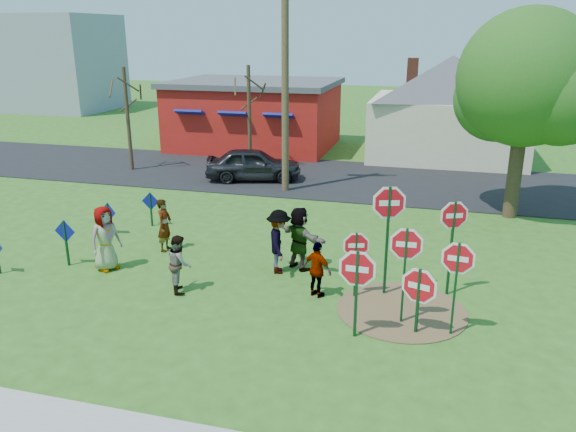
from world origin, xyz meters
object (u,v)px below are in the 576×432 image
(stop_sign_a, at_px, (357,275))
(leafy_tree, at_px, (530,86))
(person_a, at_px, (105,238))
(suv, at_px, (254,164))
(utility_pole, at_px, (285,71))
(stop_sign_d, at_px, (453,224))
(person_b, at_px, (164,225))
(stop_sign_b, at_px, (389,213))
(stop_sign_c, at_px, (406,254))

(stop_sign_a, distance_m, leafy_tree, 11.54)
(person_a, bearing_deg, stop_sign_a, -79.94)
(suv, relative_size, utility_pole, 0.45)
(stop_sign_d, bearing_deg, person_a, 162.64)
(person_b, relative_size, suv, 0.39)
(stop_sign_a, xyz_separation_m, person_a, (-7.50, 1.91, -0.54))
(utility_pole, bearing_deg, leafy_tree, -7.75)
(stop_sign_b, height_order, suv, stop_sign_b)
(suv, bearing_deg, person_b, 165.01)
(stop_sign_a, relative_size, stop_sign_c, 0.89)
(utility_pole, height_order, leafy_tree, utility_pole)
(person_b, bearing_deg, utility_pole, -12.91)
(stop_sign_b, distance_m, stop_sign_d, 1.68)
(stop_sign_b, height_order, stop_sign_d, stop_sign_b)
(stop_sign_d, distance_m, leafy_tree, 8.27)
(person_b, bearing_deg, stop_sign_d, -95.86)
(utility_pole, bearing_deg, stop_sign_b, -60.29)
(person_a, bearing_deg, stop_sign_c, -72.37)
(stop_sign_b, height_order, utility_pole, utility_pole)
(leafy_tree, bearing_deg, person_a, -145.39)
(stop_sign_b, xyz_separation_m, utility_pole, (-5.16, 9.04, 2.82))
(person_b, bearing_deg, suv, 0.85)
(stop_sign_d, distance_m, person_a, 9.61)
(utility_pole, bearing_deg, person_b, -103.35)
(leafy_tree, bearing_deg, stop_sign_a, -113.58)
(person_b, xyz_separation_m, leafy_tree, (10.97, 6.43, 3.96))
(stop_sign_a, relative_size, leafy_tree, 0.30)
(utility_pole, xyz_separation_m, leafy_tree, (9.15, -1.25, -0.26))
(stop_sign_b, distance_m, leafy_tree, 9.12)
(stop_sign_c, relative_size, person_b, 1.50)
(utility_pole, relative_size, leafy_tree, 1.29)
(person_a, bearing_deg, stop_sign_d, -60.59)
(person_a, bearing_deg, leafy_tree, -31.06)
(suv, xyz_separation_m, utility_pole, (1.89, -1.35, 4.28))
(person_b, relative_size, leafy_tree, 0.22)
(suv, bearing_deg, stop_sign_a, -167.95)
(stop_sign_c, relative_size, stop_sign_d, 0.94)
(stop_sign_a, bearing_deg, person_a, 167.47)
(stop_sign_c, height_order, leafy_tree, leafy_tree)
(stop_sign_a, bearing_deg, stop_sign_d, 55.36)
(leafy_tree, bearing_deg, stop_sign_c, -110.51)
(person_b, xyz_separation_m, utility_pole, (1.82, 7.68, 4.22))
(stop_sign_d, relative_size, leafy_tree, 0.36)
(stop_sign_a, height_order, suv, stop_sign_a)
(stop_sign_a, xyz_separation_m, stop_sign_b, (0.43, 2.34, 0.74))
(stop_sign_a, height_order, stop_sign_d, stop_sign_d)
(leafy_tree, bearing_deg, stop_sign_b, -117.14)
(stop_sign_c, relative_size, suv, 0.58)
(stop_sign_b, xyz_separation_m, stop_sign_d, (1.60, 0.41, -0.29))
(stop_sign_c, xyz_separation_m, person_b, (-7.52, 2.79, -0.91))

